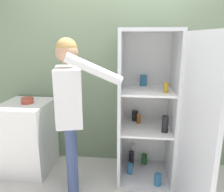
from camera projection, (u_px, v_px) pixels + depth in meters
The scene contains 5 objects.
wall_back at pixel (121, 70), 2.82m from camera, with size 7.00×0.06×2.55m.
refrigerator at pixel (155, 112), 2.44m from camera, with size 0.82×1.26×1.76m.
person at pixel (70, 100), 2.24m from camera, with size 0.75×0.59×1.67m.
counter at pixel (28, 136), 2.80m from camera, with size 0.56×0.63×0.89m.
bowl at pixel (27, 100), 2.67m from camera, with size 0.15×0.15×0.07m.
Camera 1 is at (0.18, -1.83, 1.66)m, focal length 35.00 mm.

